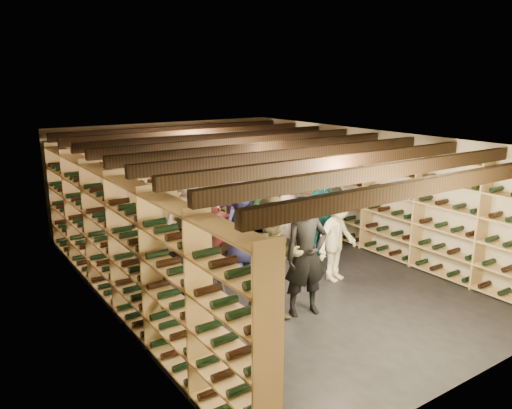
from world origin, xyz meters
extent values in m
plane|color=black|center=(0.00, 0.00, 0.00)|extent=(8.00, 8.00, 0.00)
cube|color=beige|center=(0.00, 4.00, 1.20)|extent=(5.50, 0.02, 2.40)
cube|color=beige|center=(0.00, -4.00, 1.20)|extent=(5.50, 0.02, 2.40)
cube|color=beige|center=(-2.75, 0.00, 1.20)|extent=(0.02, 8.00, 2.40)
cube|color=beige|center=(2.75, 0.00, 1.20)|extent=(0.02, 8.00, 2.40)
cube|color=beige|center=(0.00, 0.00, 2.40)|extent=(5.50, 8.00, 0.01)
cube|color=black|center=(0.00, -3.50, 2.26)|extent=(5.40, 0.12, 0.18)
cube|color=black|center=(0.00, -2.62, 2.26)|extent=(5.40, 0.12, 0.18)
cube|color=black|center=(0.00, -1.75, 2.26)|extent=(5.40, 0.12, 0.18)
cube|color=black|center=(0.00, -0.88, 2.26)|extent=(5.40, 0.12, 0.18)
cube|color=black|center=(0.00, 0.00, 2.26)|extent=(5.40, 0.12, 0.18)
cube|color=black|center=(0.00, 0.88, 2.26)|extent=(5.40, 0.12, 0.18)
cube|color=black|center=(0.00, 1.75, 2.26)|extent=(5.40, 0.12, 0.18)
cube|color=black|center=(0.00, 2.62, 2.26)|extent=(5.40, 0.12, 0.18)
cube|color=black|center=(0.00, 3.50, 2.26)|extent=(5.40, 0.12, 0.18)
cube|color=#A78551|center=(-2.57, 0.00, 1.07)|extent=(0.32, 7.50, 2.15)
cube|color=#A78551|center=(2.57, 0.00, 1.07)|extent=(0.32, 7.50, 2.15)
cube|color=#A78551|center=(0.00, 3.83, 1.07)|extent=(4.70, 0.30, 2.15)
cube|color=tan|center=(-0.91, 1.30, 0.09)|extent=(0.57, 0.45, 0.17)
cube|color=tan|center=(-0.91, 1.30, 0.26)|extent=(0.57, 0.45, 0.17)
cube|color=tan|center=(-0.91, 1.30, 0.43)|extent=(0.57, 0.45, 0.17)
cube|color=tan|center=(-0.91, 1.30, 0.59)|extent=(0.57, 0.45, 0.17)
cube|color=tan|center=(0.11, 1.46, 0.09)|extent=(0.55, 0.42, 0.17)
cube|color=tan|center=(0.11, 1.46, 0.26)|extent=(0.55, 0.42, 0.17)
cube|color=tan|center=(0.11, 1.46, 0.43)|extent=(0.55, 0.42, 0.17)
cube|color=tan|center=(1.58, 2.71, 0.09)|extent=(0.56, 0.44, 0.17)
imported|color=black|center=(-2.09, -1.40, 0.88)|extent=(1.01, 0.85, 1.77)
imported|color=black|center=(-0.37, -1.60, 0.90)|extent=(0.74, 0.58, 1.81)
imported|color=brown|center=(-0.92, -1.59, 0.92)|extent=(0.96, 0.78, 1.85)
imported|color=beige|center=(0.88, -0.94, 0.77)|extent=(1.09, 0.76, 1.54)
imported|color=#187982|center=(1.62, 0.32, 0.80)|extent=(0.98, 0.51, 1.59)
imported|color=brown|center=(-0.57, 0.80, 0.75)|extent=(1.40, 0.48, 1.49)
imported|color=#23254F|center=(-0.04, 0.65, 0.74)|extent=(0.75, 0.51, 1.49)
imported|color=gray|center=(0.91, 0.44, 0.77)|extent=(0.60, 0.42, 1.54)
imported|color=#4F2C1B|center=(0.94, 1.30, 0.89)|extent=(1.02, 0.90, 1.77)
imported|color=beige|center=(-0.80, 1.30, 0.90)|extent=(1.28, 0.90, 1.79)
imported|color=#254F27|center=(0.49, 0.79, 0.92)|extent=(1.14, 0.60, 1.85)
imported|color=#6E4C7C|center=(0.28, 1.30, 0.80)|extent=(1.54, 1.03, 1.59)
imported|color=#343439|center=(2.18, 0.73, 0.86)|extent=(0.95, 0.73, 1.73)
camera|label=1|loc=(-4.79, -6.84, 3.40)|focal=35.00mm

